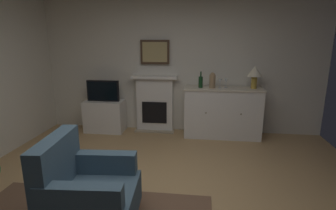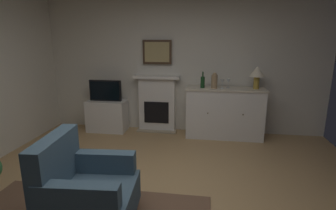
{
  "view_description": "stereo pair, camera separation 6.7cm",
  "coord_description": "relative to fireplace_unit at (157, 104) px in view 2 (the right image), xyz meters",
  "views": [
    {
      "loc": [
        0.42,
        -2.46,
        1.79
      ],
      "look_at": [
        0.02,
        0.68,
        1.0
      ],
      "focal_mm": 28.56,
      "sensor_mm": 36.0,
      "label": 1
    },
    {
      "loc": [
        0.49,
        -2.45,
        1.79
      ],
      "look_at": [
        0.02,
        0.68,
        1.0
      ],
      "focal_mm": 28.56,
      "sensor_mm": 36.0,
      "label": 2
    }
  ],
  "objects": [
    {
      "name": "tv_cabinet",
      "position": [
        -0.98,
        -0.16,
        -0.24
      ],
      "size": [
        0.75,
        0.42,
        0.61
      ],
      "color": "white",
      "rests_on": "ground_plane"
    },
    {
      "name": "tv_set",
      "position": [
        -0.98,
        -0.19,
        0.27
      ],
      "size": [
        0.62,
        0.07,
        0.4
      ],
      "color": "black",
      "rests_on": "tv_cabinet"
    },
    {
      "name": "table_lamp",
      "position": [
        1.81,
        -0.18,
        0.65
      ],
      "size": [
        0.26,
        0.26,
        0.4
      ],
      "color": "#B79338",
      "rests_on": "sideboard_cabinet"
    },
    {
      "name": "wine_bottle",
      "position": [
        0.88,
        -0.21,
        0.48
      ],
      "size": [
        0.08,
        0.08,
        0.29
      ],
      "color": "#193F1E",
      "rests_on": "sideboard_cabinet"
    },
    {
      "name": "wall_rear",
      "position": [
        0.47,
        0.13,
        0.92
      ],
      "size": [
        5.36,
        0.06,
        2.94
      ],
      "primitive_type": "cube",
      "color": "silver",
      "rests_on": "ground_plane"
    },
    {
      "name": "wine_glass_center",
      "position": [
        1.33,
        -0.16,
        0.5
      ],
      "size": [
        0.07,
        0.07,
        0.16
      ],
      "color": "silver",
      "rests_on": "sideboard_cabinet"
    },
    {
      "name": "armchair",
      "position": [
        -0.16,
        -2.87,
        -0.17
      ],
      "size": [
        0.87,
        0.83,
        0.92
      ],
      "color": "#3F596B",
      "rests_on": "ground_plane"
    },
    {
      "name": "vase_decorative",
      "position": [
        1.08,
        -0.23,
        0.51
      ],
      "size": [
        0.11,
        0.11,
        0.28
      ],
      "color": "#9E7F5B",
      "rests_on": "sideboard_cabinet"
    },
    {
      "name": "wine_glass_left",
      "position": [
        1.22,
        -0.23,
        0.5
      ],
      "size": [
        0.07,
        0.07,
        0.16
      ],
      "color": "silver",
      "rests_on": "sideboard_cabinet"
    },
    {
      "name": "sideboard_cabinet",
      "position": [
        1.29,
        -0.18,
        -0.09
      ],
      "size": [
        1.41,
        0.49,
        0.92
      ],
      "color": "white",
      "rests_on": "ground_plane"
    },
    {
      "name": "framed_picture",
      "position": [
        -0.0,
        0.05,
        0.99
      ],
      "size": [
        0.55,
        0.04,
        0.45
      ],
      "color": "#473323"
    },
    {
      "name": "fireplace_unit",
      "position": [
        0.0,
        0.0,
        0.0
      ],
      "size": [
        0.87,
        0.3,
        1.1
      ],
      "color": "white",
      "rests_on": "ground_plane"
    }
  ]
}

